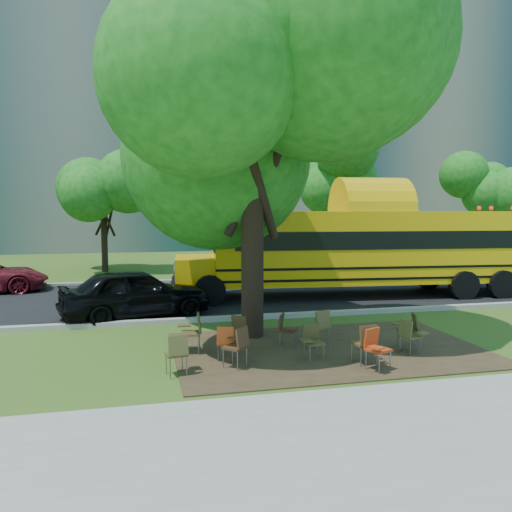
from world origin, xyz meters
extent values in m
plane|color=#355219|center=(0.00, 0.00, 0.00)|extent=(160.00, 160.00, 0.00)
cube|color=gray|center=(0.00, -5.00, 0.02)|extent=(60.00, 4.00, 0.04)
cube|color=#382819|center=(1.00, -0.50, 0.01)|extent=(7.00, 4.50, 0.03)
cube|color=black|center=(0.00, 7.00, 0.02)|extent=(80.00, 8.00, 0.04)
cube|color=gray|center=(0.00, 3.00, 0.07)|extent=(80.00, 0.25, 0.14)
cube|color=gray|center=(0.00, 11.10, 0.07)|extent=(80.00, 0.25, 0.14)
cube|color=slate|center=(-8.00, 36.00, 11.00)|extent=(38.00, 16.00, 22.00)
cube|color=gray|center=(24.00, 38.00, 12.50)|extent=(30.00, 16.00, 25.00)
cylinder|color=black|center=(-5.00, 16.00, 1.75)|extent=(0.32, 0.32, 3.50)
sphere|color=#155814|center=(-5.00, 16.00, 4.22)|extent=(4.80, 4.80, 4.80)
cylinder|color=black|center=(8.00, 14.00, 2.10)|extent=(0.38, 0.38, 4.20)
sphere|color=#155814|center=(8.00, 14.00, 5.04)|extent=(5.60, 5.60, 5.60)
cylinder|color=black|center=(16.00, 13.00, 1.80)|extent=(0.34, 0.34, 3.60)
sphere|color=#155814|center=(16.00, 13.00, 4.35)|extent=(5.00, 5.00, 5.00)
cylinder|color=black|center=(-0.44, 1.03, 2.32)|extent=(0.56, 0.56, 4.65)
sphere|color=#155814|center=(-0.44, 1.03, 5.73)|extent=(7.20, 7.20, 7.20)
cube|color=#DEA707|center=(5.16, 6.00, 1.87)|extent=(11.79, 3.62, 2.59)
cube|color=black|center=(5.47, 5.97, 2.16)|extent=(11.16, 3.61, 0.63)
cube|color=#DEA707|center=(-1.29, 6.55, 1.06)|extent=(1.56, 2.43, 1.00)
cube|color=black|center=(5.16, 6.00, 1.21)|extent=(11.82, 3.65, 0.08)
cube|color=black|center=(5.16, 6.00, 0.82)|extent=(11.82, 3.65, 0.08)
cylinder|color=black|center=(-0.95, 5.20, 0.53)|extent=(1.08, 0.41, 1.06)
cylinder|color=black|center=(-0.72, 7.83, 0.53)|extent=(1.08, 0.41, 1.06)
cylinder|color=black|center=(8.09, 4.42, 0.53)|extent=(1.08, 0.41, 1.06)
cylinder|color=black|center=(8.32, 7.05, 0.53)|extent=(1.08, 0.41, 1.06)
cylinder|color=black|center=(9.57, 4.30, 0.53)|extent=(1.08, 0.41, 1.06)
cylinder|color=black|center=(9.79, 6.93, 0.53)|extent=(1.08, 0.41, 1.06)
cube|color=#4D4721|center=(-2.53, -1.54, 0.43)|extent=(0.46, 0.45, 0.05)
cube|color=#4D4721|center=(-2.50, -1.71, 0.64)|extent=(0.39, 0.16, 0.38)
cube|color=#4D4721|center=(-2.33, -1.37, 0.54)|extent=(0.25, 0.30, 0.03)
cylinder|color=slate|center=(-2.72, -1.41, 0.21)|extent=(0.02, 0.02, 0.43)
cylinder|color=slate|center=(-2.34, -1.67, 0.21)|extent=(0.02, 0.02, 0.43)
cube|color=#CF4316|center=(-1.42, -0.84, 0.40)|extent=(0.47, 0.46, 0.04)
cube|color=#CF4316|center=(-1.48, -0.99, 0.60)|extent=(0.36, 0.20, 0.36)
cube|color=#CF4316|center=(-1.18, -0.79, 0.51)|extent=(0.27, 0.30, 0.03)
cylinder|color=slate|center=(-1.51, -0.64, 0.20)|extent=(0.02, 0.02, 0.40)
cylinder|color=slate|center=(-1.33, -1.03, 0.20)|extent=(0.02, 0.02, 0.40)
cube|color=#442818|center=(-1.34, -1.40, 0.45)|extent=(0.58, 0.58, 0.05)
cube|color=#442818|center=(-1.22, -1.53, 0.67)|extent=(0.35, 0.35, 0.40)
cube|color=#442818|center=(-1.28, -1.13, 0.57)|extent=(0.35, 0.35, 0.03)
cylinder|color=slate|center=(-1.59, -1.40, 0.22)|extent=(0.02, 0.02, 0.45)
cylinder|color=slate|center=(-1.10, -1.40, 0.22)|extent=(0.02, 0.02, 0.45)
cube|color=#413C1C|center=(0.36, -1.34, 0.41)|extent=(0.41, 0.39, 0.05)
cube|color=#413C1C|center=(0.35, -1.17, 0.62)|extent=(0.37, 0.11, 0.37)
cube|color=#413C1C|center=(0.15, -1.48, 0.52)|extent=(0.22, 0.27, 0.03)
cylinder|color=slate|center=(0.52, -1.48, 0.21)|extent=(0.02, 0.02, 0.41)
cylinder|color=slate|center=(0.19, -1.19, 0.21)|extent=(0.02, 0.02, 0.41)
cube|color=#4D351B|center=(1.30, -1.73, 0.45)|extent=(0.48, 0.46, 0.05)
cube|color=#4D351B|center=(1.33, -1.91, 0.67)|extent=(0.41, 0.16, 0.40)
cube|color=#4D351B|center=(1.51, -1.56, 0.57)|extent=(0.26, 0.31, 0.03)
cylinder|color=slate|center=(1.10, -1.59, 0.22)|extent=(0.02, 0.02, 0.45)
cylinder|color=slate|center=(1.49, -1.87, 0.22)|extent=(0.02, 0.02, 0.45)
cube|color=#AC3312|center=(1.40, -2.20, 0.44)|extent=(0.53, 0.52, 0.05)
cube|color=#AC3312|center=(1.33, -2.04, 0.66)|extent=(0.40, 0.24, 0.39)
cube|color=#AC3312|center=(1.24, -2.42, 0.56)|extent=(0.31, 0.34, 0.03)
cylinder|color=slate|center=(1.62, -2.29, 0.22)|extent=(0.02, 0.02, 0.44)
cylinder|color=slate|center=(1.18, -2.12, 0.22)|extent=(0.02, 0.02, 0.44)
cube|color=#413D1C|center=(2.76, -0.93, 0.44)|extent=(0.49, 0.51, 0.05)
cube|color=#413D1C|center=(2.93, -0.98, 0.66)|extent=(0.20, 0.40, 0.39)
cube|color=#413D1C|center=(2.70, -0.66, 0.56)|extent=(0.32, 0.28, 0.03)
cylinder|color=slate|center=(2.55, -1.04, 0.22)|extent=(0.02, 0.02, 0.44)
cylinder|color=slate|center=(2.97, -0.81, 0.22)|extent=(0.02, 0.02, 0.44)
cube|color=#504E23|center=(2.65, -1.27, 0.41)|extent=(0.45, 0.46, 0.05)
cube|color=#504E23|center=(2.49, -1.31, 0.60)|extent=(0.18, 0.37, 0.36)
cube|color=#504E23|center=(2.83, -1.44, 0.51)|extent=(0.30, 0.26, 0.03)
cylinder|color=slate|center=(2.76, -1.08, 0.20)|extent=(0.02, 0.02, 0.41)
cylinder|color=slate|center=(2.54, -1.46, 0.20)|extent=(0.02, 0.02, 0.41)
cube|color=#473F1E|center=(-2.11, -0.15, 0.47)|extent=(0.48, 0.50, 0.05)
cube|color=#473F1E|center=(-1.93, -0.18, 0.70)|extent=(0.16, 0.43, 0.42)
cube|color=#473F1E|center=(-2.22, 0.12, 0.60)|extent=(0.32, 0.27, 0.03)
cylinder|color=slate|center=(-2.32, -0.30, 0.24)|extent=(0.03, 0.03, 0.47)
cylinder|color=slate|center=(-1.91, 0.00, 0.24)|extent=(0.03, 0.03, 0.47)
cube|color=#463019|center=(-1.12, -0.21, 0.42)|extent=(0.54, 0.54, 0.05)
cube|color=#463019|center=(-1.01, -0.09, 0.62)|extent=(0.33, 0.31, 0.37)
cube|color=#463019|center=(-1.37, -0.16, 0.53)|extent=(0.32, 0.33, 0.03)
cylinder|color=slate|center=(-1.11, -0.43, 0.21)|extent=(0.02, 0.02, 0.42)
cylinder|color=slate|center=(-1.13, 0.01, 0.21)|extent=(0.02, 0.02, 0.42)
cube|color=#3E2416|center=(0.15, -0.14, 0.41)|extent=(0.51, 0.51, 0.05)
cube|color=#3E2416|center=(0.00, -0.06, 0.61)|extent=(0.25, 0.36, 0.37)
cube|color=#3E2416|center=(0.15, -0.40, 0.52)|extent=(0.32, 0.30, 0.03)
cylinder|color=slate|center=(0.36, -0.08, 0.21)|extent=(0.02, 0.02, 0.41)
cylinder|color=slate|center=(-0.06, -0.20, 0.21)|extent=(0.02, 0.02, 0.41)
cube|color=brown|center=(0.87, -0.19, 0.46)|extent=(0.54, 0.53, 0.05)
cube|color=brown|center=(0.93, -0.36, 0.68)|extent=(0.42, 0.24, 0.41)
cube|color=brown|center=(1.04, 0.03, 0.58)|extent=(0.31, 0.35, 0.03)
cylinder|color=slate|center=(0.64, -0.09, 0.23)|extent=(0.02, 0.02, 0.46)
cylinder|color=slate|center=(1.09, -0.29, 0.23)|extent=(0.02, 0.02, 0.46)
imported|color=black|center=(-3.33, 4.05, 0.75)|extent=(4.70, 2.87, 1.49)
camera|label=1|loc=(-3.16, -11.08, 3.20)|focal=35.00mm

